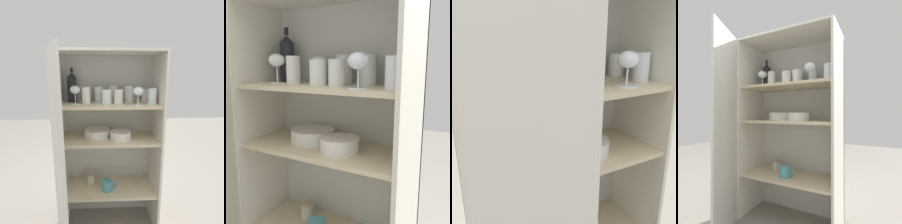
# 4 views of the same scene
# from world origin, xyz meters

# --- Properties ---
(cupboard_back_panel) EXTENTS (0.80, 0.02, 1.47)m
(cupboard_back_panel) POSITION_xyz_m (0.00, 0.34, 0.73)
(cupboard_back_panel) COLOR silver
(cupboard_back_panel) RESTS_ON ground_plane
(cupboard_side_left) EXTENTS (0.02, 0.37, 1.47)m
(cupboard_side_left) POSITION_xyz_m (-0.39, 0.17, 0.73)
(cupboard_side_left) COLOR silver
(cupboard_side_left) RESTS_ON ground_plane
(cupboard_side_right) EXTENTS (0.02, 0.37, 1.47)m
(cupboard_side_right) POSITION_xyz_m (0.39, 0.17, 0.73)
(cupboard_side_right) COLOR silver
(cupboard_side_right) RESTS_ON ground_plane
(shelf_board_middle) EXTENTS (0.76, 0.33, 0.02)m
(shelf_board_middle) POSITION_xyz_m (0.00, 0.17, 0.80)
(shelf_board_middle) COLOR beige
(shelf_board_upper) EXTENTS (0.76, 0.33, 0.02)m
(shelf_board_upper) POSITION_xyz_m (0.00, 0.17, 1.08)
(shelf_board_upper) COLOR beige
(tumbler_glass_0) EXTENTS (0.07, 0.07, 0.11)m
(tumbler_glass_0) POSITION_xyz_m (-0.02, 0.14, 1.15)
(tumbler_glass_0) COLOR white
(tumbler_glass_0) RESTS_ON shelf_board_upper
(tumbler_glass_1) EXTENTS (0.07, 0.07, 0.11)m
(tumbler_glass_1) POSITION_xyz_m (0.07, 0.14, 1.15)
(tumbler_glass_1) COLOR white
(tumbler_glass_1) RESTS_ON shelf_board_upper
(tumbler_glass_2) EXTENTS (0.08, 0.08, 0.13)m
(tumbler_glass_2) POSITION_xyz_m (0.17, 0.26, 1.16)
(tumbler_glass_2) COLOR white
(tumbler_glass_2) RESTS_ON shelf_board_upper
(tumbler_glass_3) EXTENTS (0.08, 0.08, 0.12)m
(tumbler_glass_3) POSITION_xyz_m (-0.08, 0.25, 1.16)
(tumbler_glass_3) COLOR white
(tumbler_glass_3) RESTS_ON shelf_board_upper
(tumbler_glass_4) EXTENTS (0.08, 0.08, 0.13)m
(tumbler_glass_4) POSITION_xyz_m (0.04, 0.27, 1.16)
(tumbler_glass_4) COLOR white
(tumbler_glass_4) RESTS_ON shelf_board_upper
(tumbler_glass_5) EXTENTS (0.07, 0.07, 0.11)m
(tumbler_glass_5) POSITION_xyz_m (0.32, 0.27, 1.15)
(tumbler_glass_5) COLOR white
(tumbler_glass_5) RESTS_ON shelf_board_upper
(tumbler_glass_6) EXTENTS (0.07, 0.07, 0.13)m
(tumbler_glass_6) POSITION_xyz_m (-0.18, 0.17, 1.16)
(tumbler_glass_6) COLOR white
(tumbler_glass_6) RESTS_ON shelf_board_upper
(tumbler_glass_7) EXTENTS (0.07, 0.07, 0.12)m
(tumbler_glass_7) POSITION_xyz_m (0.33, 0.12, 1.16)
(tumbler_glass_7) COLOR white
(tumbler_glass_7) RESTS_ON shelf_board_upper
(wine_glass_0) EXTENTS (0.08, 0.08, 0.14)m
(wine_glass_0) POSITION_xyz_m (0.21, 0.07, 1.19)
(wine_glass_0) COLOR white
(wine_glass_0) RESTS_ON shelf_board_upper
(wine_glass_1) EXTENTS (0.08, 0.08, 0.14)m
(wine_glass_1) POSITION_xyz_m (-0.26, 0.14, 1.20)
(wine_glass_1) COLOR white
(wine_glass_1) RESTS_ON shelf_board_upper
(wine_bottle) EXTENTS (0.07, 0.07, 0.28)m
(wine_bottle) POSITION_xyz_m (-0.30, 0.27, 1.22)
(wine_bottle) COLOR black
(wine_bottle) RESTS_ON shelf_board_upper
(plate_stack_white) EXTENTS (0.21, 0.21, 0.06)m
(plate_stack_white) POSITION_xyz_m (-0.10, 0.21, 0.84)
(plate_stack_white) COLOR silver
(plate_stack_white) RESTS_ON shelf_board_middle
(mixing_bowl_large) EXTENTS (0.17, 0.17, 0.06)m
(mixing_bowl_large) POSITION_xyz_m (0.09, 0.14, 0.84)
(mixing_bowl_large) COLOR silver
(mixing_bowl_large) RESTS_ON shelf_board_middle
(storage_jar) EXTENTS (0.07, 0.07, 0.08)m
(storage_jar) POSITION_xyz_m (-0.16, 0.23, 0.40)
(storage_jar) COLOR beige
(storage_jar) RESTS_ON shelf_board_lower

